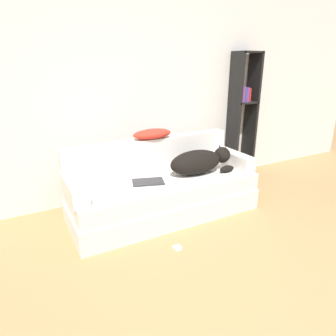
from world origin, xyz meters
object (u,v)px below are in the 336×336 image
at_px(couch, 164,196).
at_px(bookshelf, 243,111).
at_px(dog, 200,161).
at_px(power_adapter, 177,248).
at_px(laptop, 148,182).
at_px(throw_pillow, 152,134).

xyz_separation_m(couch, bookshelf, (1.56, 0.56, 0.77)).
bearing_deg(dog, power_adapter, -135.99).
relative_size(laptop, throw_pillow, 0.81).
height_order(dog, bookshelf, bookshelf).
height_order(dog, power_adapter, dog).
distance_m(couch, bookshelf, 1.83).
distance_m(dog, throw_pillow, 0.63).
height_order(couch, throw_pillow, throw_pillow).
relative_size(bookshelf, power_adapter, 26.20).
bearing_deg(couch, laptop, -171.60).
height_order(laptop, bookshelf, bookshelf).
bearing_deg(throw_pillow, laptop, -122.50).
bearing_deg(throw_pillow, bookshelf, 8.77).
xyz_separation_m(bookshelf, power_adapter, (-1.77, -1.23, -0.96)).
distance_m(dog, laptop, 0.65).
bearing_deg(bookshelf, laptop, -161.54).
relative_size(couch, laptop, 5.53).
xyz_separation_m(couch, dog, (0.44, -0.04, 0.36)).
bearing_deg(laptop, dog, 16.64).
distance_m(throw_pillow, bookshelf, 1.56).
bearing_deg(couch, power_adapter, -107.58).
bearing_deg(throw_pillow, dog, -41.32).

